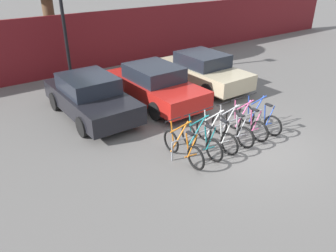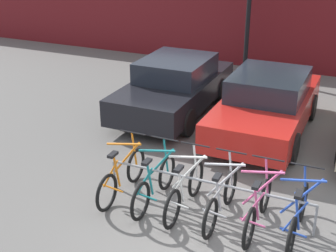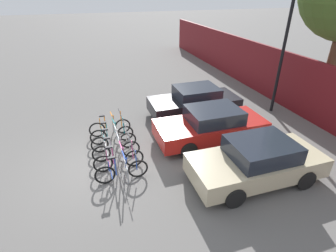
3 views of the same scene
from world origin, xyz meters
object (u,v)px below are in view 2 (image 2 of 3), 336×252
bicycle_white (185,191)px  bicycle_blue (298,217)px  bicycle_orange (122,176)px  car_red (267,104)px  bike_rack (207,185)px  bicycle_teal (154,184)px  bicycle_silver (221,199)px  car_black (175,86)px  bicycle_pink (258,208)px

bicycle_white → bicycle_blue: same height
bicycle_orange → car_red: bearing=67.0°
bike_rack → bicycle_white: bearing=-155.8°
bicycle_orange → bicycle_teal: 0.64m
bike_rack → bicycle_silver: bearing=-25.9°
car_black → bicycle_pink: bearing=-52.0°
bicycle_teal → bicycle_silver: bearing=3.3°
bike_rack → car_red: size_ratio=0.83×
bike_rack → bicycle_blue: (1.53, -0.15, -0.11)m
bike_rack → bicycle_blue: 1.54m
bike_rack → car_black: bearing=120.0°
bicycle_white → bicycle_pink: (1.25, 0.00, 0.00)m
bicycle_silver → bicycle_pink: size_ratio=1.00×
bicycle_pink → car_red: bearing=99.8°
bicycle_silver → car_red: 3.79m
bicycle_teal → car_red: (1.04, 3.77, 0.31)m
bicycle_teal → car_red: bearing=77.9°
bicycle_orange → bicycle_blue: same height
bicycle_teal → bicycle_silver: 1.20m
bicycle_pink → bicycle_teal: bearing=178.3°
bike_rack → bicycle_white: (-0.33, -0.15, -0.11)m
bicycle_orange → bicycle_silver: bearing=1.0°
bicycle_orange → car_red: car_red is taller
bike_rack → bicycle_teal: bearing=-170.6°
bicycle_teal → bicycle_silver: same height
bike_rack → car_red: (0.15, 3.62, 0.21)m
bike_rack → car_black: (-2.28, 3.95, 0.21)m
bike_rack → bicycle_silver: size_ratio=2.11×
car_red → bicycle_pink: bearing=-78.5°
bicycle_silver → car_red: size_ratio=0.40×
bicycle_orange → bicycle_pink: same height
bicycle_teal → bicycle_blue: size_ratio=1.00×
bicycle_blue → car_red: 4.03m
car_red → bicycle_white: bearing=-97.2°
bicycle_teal → car_black: bearing=112.1°
bike_rack → bicycle_orange: bearing=-174.5°
bicycle_white → bicycle_blue: (1.86, 0.00, 0.00)m
bicycle_white → car_red: 3.81m
car_black → car_red: size_ratio=0.98×
bicycle_pink → bicycle_blue: 0.61m
bicycle_pink → car_black: bearing=126.3°
bicycle_silver → bicycle_blue: (1.22, 0.00, 0.00)m
bicycle_blue → car_red: car_red is taller
bicycle_blue → bicycle_silver: bearing=179.9°
bike_rack → bicycle_orange: 1.54m
bicycle_orange → bicycle_silver: (1.84, 0.00, 0.00)m
bicycle_pink → car_red: car_red is taller
car_red → bike_rack: bearing=-92.3°
car_black → bicycle_teal: bearing=-71.3°
bike_rack → bicycle_pink: 0.93m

